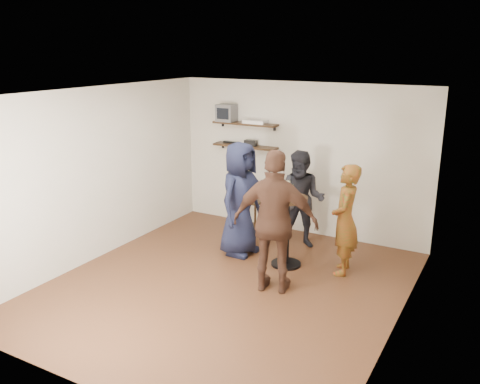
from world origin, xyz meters
The scene contains 18 objects.
room centered at (0.00, 0.00, 1.30)m, with size 4.58×5.08×2.68m.
shelf_upper centered at (-1.00, 2.38, 1.85)m, with size 1.20×0.25×0.04m, color black.
shelf_lower centered at (-1.00, 2.38, 1.45)m, with size 1.20×0.25×0.04m, color black.
crt_monitor centered at (-1.37, 2.38, 2.02)m, with size 0.32×0.30×0.30m, color #59595B.
dvd_deck centered at (-0.80, 2.38, 1.90)m, with size 0.40×0.24×0.06m, color silver.
radio centered at (-0.89, 2.38, 1.52)m, with size 0.22×0.10×0.10m, color black.
power_strip centered at (-1.32, 2.42, 1.48)m, with size 0.30×0.05×0.03m, color black.
side_table centered at (-0.76, 2.13, 0.48)m, with size 0.51×0.51×0.58m.
vase_lilies centered at (-0.76, 2.13, 0.87)m, with size 0.19×0.19×0.92m.
drinks_table centered at (0.43, 1.04, 0.68)m, with size 0.58×0.58×1.06m.
wine_glass_fl centered at (0.36, 1.01, 1.19)m, with size 0.07×0.07×0.20m.
wine_glass_fr centered at (0.49, 1.01, 1.20)m, with size 0.07×0.07×0.20m.
wine_glass_bl centered at (0.39, 1.11, 1.21)m, with size 0.07×0.07×0.22m.
wine_glass_br centered at (0.44, 1.07, 1.19)m, with size 0.06×0.06×0.19m.
person_plaid centered at (1.24, 1.21, 0.80)m, with size 0.58×0.38×1.60m, color red.
person_dark centered at (0.31, 1.86, 0.79)m, with size 0.77×0.60×1.58m, color black.
person_navy centered at (-0.40, 1.11, 0.89)m, with size 0.87×0.57×1.78m, color black.
person_brown centered at (0.62, 0.23, 0.96)m, with size 1.12×0.47×1.91m, color #44281D.
Camera 1 is at (3.23, -5.42, 3.16)m, focal length 38.00 mm.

